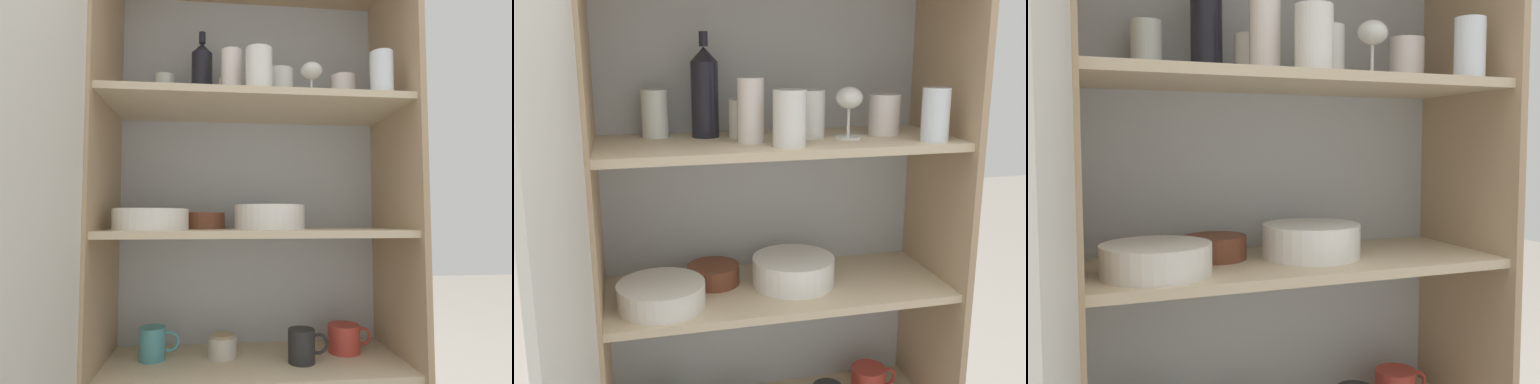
% 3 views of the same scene
% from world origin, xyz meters
% --- Properties ---
extents(cupboard_back_panel, '(0.89, 0.02, 1.50)m').
position_xyz_m(cupboard_back_panel, '(0.00, 0.34, 0.75)').
color(cupboard_back_panel, '#B2B7BC').
rests_on(cupboard_back_panel, ground_plane).
extents(cupboard_side_left, '(0.02, 0.37, 1.50)m').
position_xyz_m(cupboard_side_left, '(-0.44, 0.17, 0.75)').
color(cupboard_side_left, tan).
rests_on(cupboard_side_left, ground_plane).
extents(cupboard_side_right, '(0.02, 0.37, 1.50)m').
position_xyz_m(cupboard_side_right, '(0.44, 0.17, 0.75)').
color(cupboard_side_right, tan).
rests_on(cupboard_side_right, ground_plane).
extents(shelf_board_middle, '(0.86, 0.33, 0.02)m').
position_xyz_m(shelf_board_middle, '(0.00, 0.17, 0.71)').
color(shelf_board_middle, beige).
extents(shelf_board_upper, '(0.86, 0.33, 0.02)m').
position_xyz_m(shelf_board_upper, '(0.00, 0.17, 1.09)').
color(shelf_board_upper, beige).
extents(tumbler_glass_0, '(0.08, 0.08, 0.11)m').
position_xyz_m(tumbler_glass_0, '(0.08, 0.19, 1.16)').
color(tumbler_glass_0, white).
rests_on(tumbler_glass_0, shelf_board_upper).
extents(tumbler_glass_1, '(0.07, 0.07, 0.13)m').
position_xyz_m(tumbler_glass_1, '(0.35, 0.05, 1.16)').
color(tumbler_glass_1, white).
rests_on(tumbler_glass_1, shelf_board_upper).
extents(tumbler_glass_2, '(0.08, 0.08, 0.13)m').
position_xyz_m(tumbler_glass_2, '(0.00, 0.06, 1.16)').
color(tumbler_glass_2, white).
rests_on(tumbler_glass_2, shelf_board_upper).
extents(tumbler_glass_3, '(0.06, 0.06, 0.15)m').
position_xyz_m(tumbler_glass_3, '(-0.07, 0.14, 1.17)').
color(tumbler_glass_3, silver).
rests_on(tumbler_glass_3, shelf_board_upper).
extents(tumbler_glass_4, '(0.07, 0.07, 0.12)m').
position_xyz_m(tumbler_glass_4, '(-0.28, 0.27, 1.16)').
color(tumbler_glass_4, white).
rests_on(tumbler_glass_4, shelf_board_upper).
extents(tumbler_glass_5, '(0.08, 0.08, 0.10)m').
position_xyz_m(tumbler_glass_5, '(0.28, 0.18, 1.15)').
color(tumbler_glass_5, silver).
rests_on(tumbler_glass_5, shelf_board_upper).
extents(tumbler_glass_6, '(0.07, 0.07, 0.09)m').
position_xyz_m(tumbler_glass_6, '(-0.08, 0.22, 1.15)').
color(tumbler_glass_6, white).
rests_on(tumbler_glass_6, shelf_board_upper).
extents(wine_glass_0, '(0.07, 0.07, 0.12)m').
position_xyz_m(wine_glass_0, '(0.17, 0.14, 1.19)').
color(wine_glass_0, white).
rests_on(wine_glass_0, shelf_board_upper).
extents(wine_bottle, '(0.07, 0.07, 0.25)m').
position_xyz_m(wine_bottle, '(-0.16, 0.25, 1.21)').
color(wine_bottle, black).
rests_on(wine_bottle, shelf_board_upper).
extents(plate_stack_white, '(0.21, 0.21, 0.07)m').
position_xyz_m(plate_stack_white, '(0.04, 0.17, 0.76)').
color(plate_stack_white, white).
rests_on(plate_stack_white, shelf_board_middle).
extents(mixing_bowl_large, '(0.21, 0.21, 0.06)m').
position_xyz_m(mixing_bowl_large, '(-0.30, 0.11, 0.75)').
color(mixing_bowl_large, silver).
rests_on(mixing_bowl_large, shelf_board_middle).
extents(serving_bowl_small, '(0.13, 0.13, 0.05)m').
position_xyz_m(serving_bowl_small, '(-0.16, 0.22, 0.75)').
color(serving_bowl_small, brown).
rests_on(serving_bowl_small, shelf_board_middle).
extents(coffee_mug_extra_1, '(0.14, 0.10, 0.08)m').
position_xyz_m(coffee_mug_extra_1, '(0.28, 0.21, 0.38)').
color(coffee_mug_extra_1, '#BC3D33').
rests_on(coffee_mug_extra_1, shelf_board_lower).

